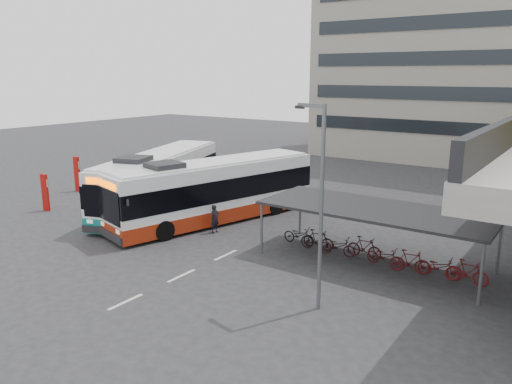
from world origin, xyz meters
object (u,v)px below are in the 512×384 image
Objects in this scene: pedestrian at (215,219)px; lamp_post at (319,196)px; bus_teal at (160,181)px; bus_main at (215,191)px.

lamp_post is (8.61, -4.72, 3.41)m from pedestrian.
pedestrian is at bearing -37.55° from bus_teal.
bus_main reaches higher than pedestrian.
lamp_post is (14.65, -6.72, 2.42)m from bus_teal.
bus_main is 1.00× the size of bus_teal.
bus_main is at bearing -22.56° from bus_teal.
pedestrian is at bearing -35.29° from bus_main.
bus_main is 4.62m from bus_teal.
bus_main is 1.77× the size of lamp_post.
pedestrian is 10.39m from lamp_post.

